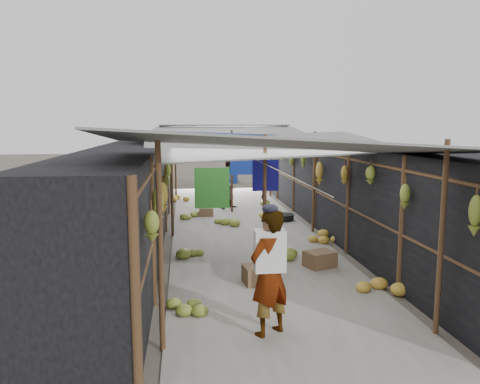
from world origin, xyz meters
name	(u,v)px	position (x,y,z in m)	size (l,w,h in m)	color
ground	(304,342)	(0.00, 0.00, 0.00)	(80.00, 80.00, 0.00)	#6B6356
aisle_slab	(242,229)	(0.00, 6.50, 0.01)	(3.60, 16.00, 0.02)	#9E998E
stall_left	(137,189)	(-2.70, 6.50, 1.15)	(1.40, 15.00, 2.30)	black
stall_right	(341,185)	(2.70, 6.50, 1.15)	(1.40, 15.00, 2.30)	black
crate_near	(260,275)	(-0.21, 2.25, 0.17)	(0.56, 0.45, 0.33)	#886045
crate_mid	(320,260)	(1.11, 3.04, 0.16)	(0.54, 0.43, 0.33)	#886045
crate_back	(206,212)	(-0.84, 8.44, 0.14)	(0.43, 0.35, 0.27)	#886045
black_basin	(283,218)	(1.33, 7.51, 0.10)	(0.65, 0.65, 0.20)	black
vendor_elderly	(269,273)	(-0.41, 0.26, 0.85)	(0.62, 0.41, 1.70)	silver
shopper_blue	(231,184)	(0.05, 9.70, 0.81)	(0.79, 0.61, 1.62)	navy
vendor_seated	(263,195)	(1.16, 10.02, 0.39)	(0.50, 0.29, 0.78)	#443E3B
market_canopy	(241,138)	(0.02, 6.83, 2.41)	(5.62, 15.20, 2.77)	brown
hanging_bananas	(241,167)	(0.03, 6.78, 1.64)	(3.95, 14.26, 0.82)	olive
floor_bananas	(256,225)	(0.37, 6.34, 0.15)	(4.05, 10.95, 0.36)	gold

